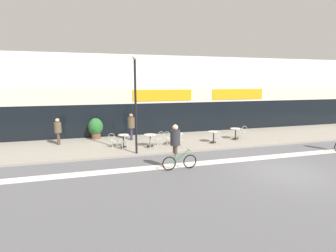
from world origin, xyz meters
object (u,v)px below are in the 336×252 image
at_px(cafe_chair_0_side, 113,139).
at_px(cafe_chair_4_side, 243,131).
at_px(pedestrian_far_end, 131,124).
at_px(cafe_chair_3_near, 218,137).
at_px(cafe_chair_0_near, 125,141).
at_px(cyclist_1, 176,143).
at_px(cafe_chair_1_near, 152,140).
at_px(cafe_chair_2_side, 168,137).
at_px(lamp_post, 135,98).
at_px(cafe_chair_1_side, 160,138).
at_px(cafe_chair_4_near, 240,133).
at_px(bistro_table_2, 178,137).
at_px(bistro_table_3, 214,134).
at_px(cafe_chair_2_near, 181,139).
at_px(planter_pot, 96,128).
at_px(bistro_table_0, 123,138).
at_px(bistro_table_1, 150,138).
at_px(bistro_table_4, 236,131).
at_px(pedestrian_near_end, 58,129).

distance_m(cafe_chair_0_side, cafe_chair_4_side, 9.19).
xyz_separation_m(cafe_chair_4_side, pedestrian_far_end, (-7.79, 1.81, 0.58)).
bearing_deg(cafe_chair_3_near, cafe_chair_0_near, 83.06).
relative_size(cafe_chair_3_near, cyclist_1, 0.41).
distance_m(cyclist_1, pedestrian_far_end, 6.72).
bearing_deg(cafe_chair_1_near, cafe_chair_2_side, -69.83).
distance_m(cafe_chair_3_near, lamp_post, 6.07).
xyz_separation_m(cafe_chair_1_side, cafe_chair_3_near, (3.71, -0.75, 0.00)).
height_order(cafe_chair_0_near, cafe_chair_4_near, same).
relative_size(bistro_table_2, bistro_table_3, 1.02).
bearing_deg(cafe_chair_0_side, bistro_table_3, 4.45).
distance_m(bistro_table_3, cafe_chair_1_side, 3.71).
relative_size(cafe_chair_2_near, planter_pot, 0.61).
relative_size(lamp_post, cyclist_1, 2.48).
xyz_separation_m(cafe_chair_4_near, cafe_chair_4_side, (0.62, 0.63, 0.00)).
relative_size(cafe_chair_1_side, cafe_chair_2_near, 1.00).
bearing_deg(cafe_chair_0_near, pedestrian_far_end, -15.79).
height_order(cafe_chair_0_side, cyclist_1, cyclist_1).
bearing_deg(cafe_chair_3_near, cafe_chair_2_near, 86.65).
height_order(bistro_table_3, cyclist_1, cyclist_1).
height_order(cafe_chair_2_near, planter_pot, planter_pot).
relative_size(bistro_table_0, cafe_chair_1_near, 0.86).
xyz_separation_m(bistro_table_3, cafe_chair_4_side, (2.60, 0.52, -0.01)).
relative_size(cafe_chair_0_near, cafe_chair_2_near, 1.00).
xyz_separation_m(bistro_table_0, planter_pot, (-1.61, 3.04, 0.23)).
bearing_deg(cafe_chair_4_side, cafe_chair_3_near, 21.02).
xyz_separation_m(cafe_chair_0_near, cafe_chair_4_side, (8.57, 0.76, 0.00)).
bearing_deg(cafe_chair_3_near, bistro_table_0, 77.14).
bearing_deg(cafe_chair_2_side, bistro_table_2, 2.57).
xyz_separation_m(bistro_table_2, bistro_table_3, (2.55, -0.01, -0.01)).
bearing_deg(cafe_chair_4_side, bistro_table_0, -1.95).
xyz_separation_m(bistro_table_0, cafe_chair_4_side, (8.57, 0.13, -0.04)).
distance_m(bistro_table_1, lamp_post, 3.14).
height_order(bistro_table_0, bistro_table_1, bistro_table_0).
xyz_separation_m(cafe_chair_2_side, planter_pot, (-4.41, 3.42, 0.27)).
bearing_deg(bistro_table_4, cafe_chair_4_near, -89.37).
xyz_separation_m(bistro_table_3, cafe_chair_3_near, (0.00, -0.63, -0.01)).
bearing_deg(pedestrian_near_end, bistro_table_3, -7.75).
xyz_separation_m(bistro_table_3, cafe_chair_0_near, (-5.97, -0.24, -0.01)).
distance_m(planter_pot, cyclist_1, 8.50).
height_order(cafe_chair_1_near, cafe_chair_3_near, same).
height_order(bistro_table_4, cafe_chair_0_near, cafe_chair_0_near).
bearing_deg(cafe_chair_1_near, pedestrian_near_end, 59.88).
bearing_deg(cafe_chair_4_near, bistro_table_4, -4.61).
bearing_deg(planter_pot, cafe_chair_0_side, -72.00).
bearing_deg(lamp_post, cafe_chair_1_side, 39.35).
bearing_deg(bistro_table_4, bistro_table_3, -165.28).
xyz_separation_m(bistro_table_2, cafe_chair_3_near, (2.55, -0.63, -0.02)).
bearing_deg(cafe_chair_4_side, lamp_post, 9.90).
bearing_deg(bistro_table_2, bistro_table_3, -0.12).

